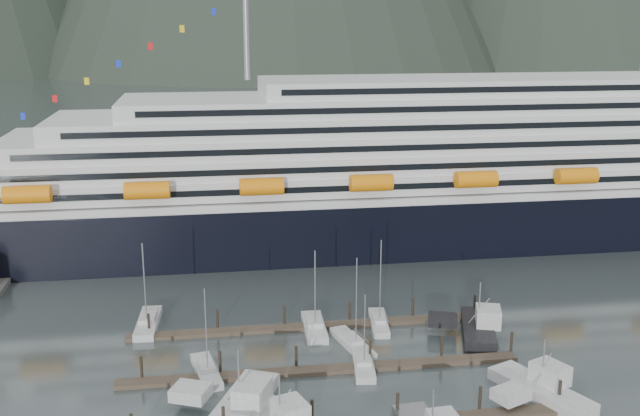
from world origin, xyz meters
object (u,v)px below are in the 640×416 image
at_px(sailboat_b, 206,372).
at_px(cruise_ship, 463,175).
at_px(sailboat_c, 363,365).
at_px(trawler_e, 477,327).
at_px(trawler_d, 540,389).
at_px(sailboat_d, 353,344).
at_px(sailboat_f, 314,328).
at_px(sailboat_g, 379,323).
at_px(trawler_a, 238,406).
at_px(sailboat_e, 148,324).

bearing_deg(sailboat_b, cruise_ship, -54.16).
height_order(sailboat_c, trawler_e, sailboat_c).
distance_m(sailboat_b, trawler_d, 38.14).
bearing_deg(cruise_ship, trawler_e, -106.40).
xyz_separation_m(sailboat_b, trawler_e, (35.61, 6.24, 0.59)).
xyz_separation_m(sailboat_d, sailboat_f, (-4.11, 5.63, 0.02)).
relative_size(cruise_ship, sailboat_g, 16.37).
relative_size(sailboat_b, sailboat_f, 0.95).
xyz_separation_m(cruise_ship, trawler_d, (-12.16, -61.62, -11.10)).
relative_size(cruise_ship, sailboat_f, 17.39).
bearing_deg(cruise_ship, sailboat_d, -123.49).
bearing_deg(trawler_e, trawler_d, -159.98).
bearing_deg(trawler_a, sailboat_c, -37.30).
bearing_deg(sailboat_e, sailboat_d, -108.62).
height_order(sailboat_b, trawler_a, sailboat_b).
bearing_deg(sailboat_f, sailboat_e, 79.77).
bearing_deg(sailboat_b, sailboat_c, -103.72).
bearing_deg(cruise_ship, trawler_a, -127.03).
xyz_separation_m(sailboat_b, trawler_a, (3.25, -9.64, 0.60)).
distance_m(sailboat_f, trawler_d, 30.97).
height_order(sailboat_d, trawler_a, sailboat_d).
distance_m(sailboat_f, trawler_e, 21.63).
xyz_separation_m(sailboat_g, trawler_a, (-20.15, -20.65, 0.59)).
height_order(sailboat_c, sailboat_g, sailboat_g).
bearing_deg(trawler_e, sailboat_c, 130.57).
bearing_deg(sailboat_f, sailboat_c, -158.09).
relative_size(sailboat_e, trawler_a, 0.84).
xyz_separation_m(sailboat_e, sailboat_g, (31.12, -4.58, -0.02)).
distance_m(sailboat_e, trawler_d, 51.64).
bearing_deg(sailboat_f, trawler_a, 153.44).
bearing_deg(trawler_d, sailboat_b, 49.42).
distance_m(sailboat_d, trawler_d, 24.13).
distance_m(sailboat_g, trawler_a, 28.86).
relative_size(sailboat_f, trawler_d, 0.92).
height_order(sailboat_e, trawler_d, sailboat_e).
xyz_separation_m(sailboat_b, sailboat_d, (18.55, 5.04, 0.00)).
height_order(sailboat_e, trawler_e, sailboat_e).
bearing_deg(sailboat_b, sailboat_e, 16.09).
bearing_deg(sailboat_f, cruise_ship, -38.32).
bearing_deg(sailboat_b, trawler_e, -90.32).
height_order(sailboat_c, sailboat_d, sailboat_d).
distance_m(sailboat_b, sailboat_f, 17.96).
xyz_separation_m(cruise_ship, trawler_e, (-13.04, -44.31, -11.05)).
distance_m(sailboat_b, trawler_e, 36.15).
bearing_deg(sailboat_g, sailboat_d, 149.01).
xyz_separation_m(sailboat_b, sailboat_f, (14.44, 10.67, 0.03)).
xyz_separation_m(cruise_ship, sailboat_b, (-48.65, -50.54, -11.65)).
bearing_deg(trawler_a, cruise_ship, -13.26).
relative_size(sailboat_b, sailboat_g, 0.90).
bearing_deg(cruise_ship, sailboat_g, -122.57).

